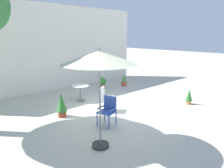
# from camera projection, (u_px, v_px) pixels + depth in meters

# --- Properties ---
(ground_plane) EXTENTS (60.00, 60.00, 0.00)m
(ground_plane) POSITION_uv_depth(u_px,v_px,m) (113.00, 110.00, 7.95)
(ground_plane) COLOR beige
(villa_facade) EXTENTS (10.49, 0.30, 4.37)m
(villa_facade) POSITION_uv_depth(u_px,v_px,m) (55.00, 48.00, 10.66)
(villa_facade) COLOR white
(villa_facade) RESTS_ON ground
(patio_umbrella_0) EXTENTS (1.82, 1.82, 2.54)m
(patio_umbrella_0) POSITION_uv_depth(u_px,v_px,m) (99.00, 59.00, 4.79)
(patio_umbrella_0) COLOR #2D2D2D
(patio_umbrella_0) RESTS_ON ground
(cafe_table_0) EXTENTS (0.74, 0.74, 0.71)m
(cafe_table_0) POSITION_uv_depth(u_px,v_px,m) (80.00, 90.00, 8.91)
(cafe_table_0) COLOR silver
(cafe_table_0) RESTS_ON ground
(patio_chair_0) EXTENTS (0.57, 0.59, 0.92)m
(patio_chair_0) POSITION_uv_depth(u_px,v_px,m) (108.00, 109.00, 6.56)
(patio_chair_0) COLOR #2D47A1
(patio_chair_0) RESTS_ON ground
(patio_chair_1) EXTENTS (0.63, 0.64, 0.93)m
(patio_chair_1) POSITION_uv_depth(u_px,v_px,m) (105.00, 98.00, 7.70)
(patio_chair_1) COLOR white
(patio_chair_1) RESTS_ON ground
(potted_plant_0) EXTENTS (0.42, 0.42, 0.61)m
(potted_plant_0) POSITION_uv_depth(u_px,v_px,m) (102.00, 82.00, 11.10)
(potted_plant_0) COLOR #B7603B
(potted_plant_0) RESTS_ON ground
(potted_plant_1) EXTENTS (0.31, 0.31, 0.65)m
(potted_plant_1) POSITION_uv_depth(u_px,v_px,m) (124.00, 80.00, 11.69)
(potted_plant_1) COLOR #A65136
(potted_plant_1) RESTS_ON ground
(potted_plant_2) EXTENTS (0.37, 0.37, 0.88)m
(potted_plant_2) POSITION_uv_depth(u_px,v_px,m) (62.00, 104.00, 7.18)
(potted_plant_2) COLOR #97442B
(potted_plant_2) RESTS_ON ground
(potted_plant_3) EXTENTS (0.27, 0.27, 0.64)m
(potted_plant_3) POSITION_uv_depth(u_px,v_px,m) (189.00, 96.00, 8.52)
(potted_plant_3) COLOR #CA713E
(potted_plant_3) RESTS_ON ground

